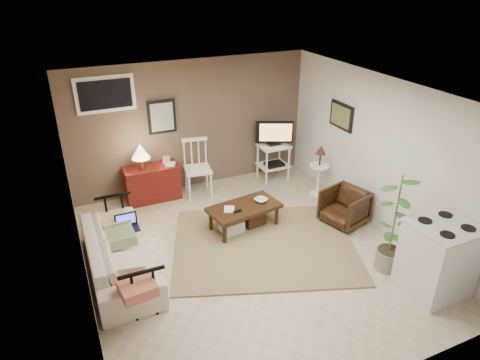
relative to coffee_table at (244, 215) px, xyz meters
name	(u,v)px	position (x,y,z in m)	size (l,w,h in m)	color
floor	(249,254)	(-0.21, -0.67, -0.24)	(5.00, 5.00, 0.00)	#C1B293
art_back	(162,117)	(-0.76, 1.81, 1.21)	(0.50, 0.03, 0.60)	black
art_right	(341,116)	(2.01, 0.38, 1.28)	(0.03, 0.60, 0.45)	black
window	(105,94)	(-1.66, 1.81, 1.71)	(0.96, 0.03, 0.60)	white
rug	(264,244)	(0.09, -0.57, -0.23)	(2.70, 2.16, 0.03)	#9B835A
coffee_table	(244,215)	(0.00, 0.00, 0.00)	(1.21, 0.74, 0.43)	#34200E
sofa	(118,247)	(-2.01, -0.32, 0.16)	(2.06, 0.60, 0.80)	white
sofa_pillows	(124,250)	(-1.96, -0.55, 0.25)	(0.40, 1.96, 0.14)	#F6EBCB
sofa_end_rails	(128,249)	(-1.89, -0.32, 0.11)	(0.55, 2.06, 0.69)	black
laptop	(127,224)	(-1.81, 0.04, 0.28)	(0.32, 0.23, 0.22)	black
red_console	(151,180)	(-1.11, 1.56, 0.14)	(0.96, 0.43, 1.11)	maroon
spindle_chair	(198,169)	(-0.27, 1.46, 0.25)	(0.53, 0.53, 1.03)	white
tv_stand	(274,149)	(1.30, 1.43, 0.39)	(0.67, 0.46, 1.20)	white
side_table	(320,164)	(1.74, 0.50, 0.37)	(0.37, 0.37, 0.98)	white
armchair	(345,206)	(1.57, -0.52, 0.09)	(0.63, 0.59, 0.65)	black
potted_plant	(395,220)	(1.40, -1.76, 0.55)	(0.37, 0.37, 1.48)	gray
stove	(438,258)	(1.64, -2.34, 0.26)	(0.77, 0.72, 1.01)	silver
bowl	(261,196)	(0.32, 0.03, 0.27)	(0.20, 0.05, 0.20)	#34200E
book_table	(224,204)	(-0.32, 0.02, 0.27)	(0.16, 0.02, 0.21)	#34200E
book_console	(165,159)	(-0.82, 1.54, 0.51)	(0.17, 0.02, 0.22)	#34200E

